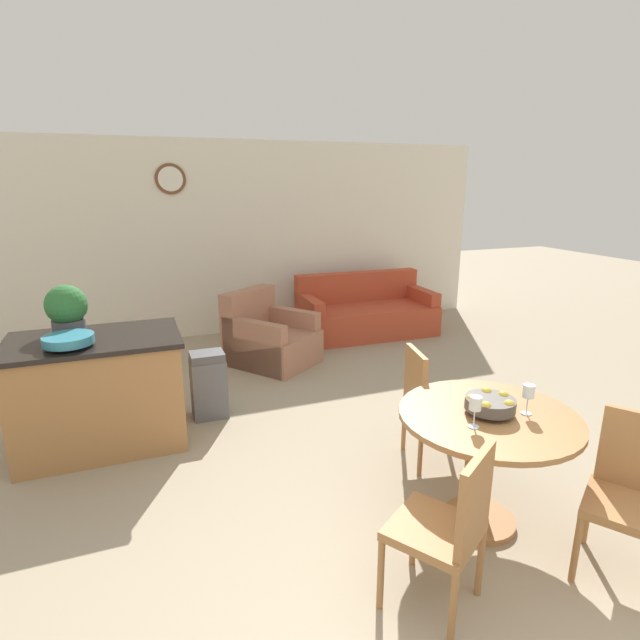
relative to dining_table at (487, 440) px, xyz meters
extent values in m
cube|color=silver|center=(-0.68, 4.86, 0.75)|extent=(8.00, 0.06, 2.70)
cylinder|color=brown|center=(-1.36, 4.82, 1.58)|extent=(0.40, 0.02, 0.40)
cylinder|color=white|center=(-1.36, 4.80, 1.58)|extent=(0.32, 0.01, 0.32)
cylinder|color=#9E6B3D|center=(0.00, 0.00, -0.58)|extent=(0.46, 0.46, 0.04)
cylinder|color=#9E6B3D|center=(0.00, 0.00, -0.21)|extent=(0.11, 0.11, 0.70)
cylinder|color=#9E6B3D|center=(0.00, 0.00, 0.16)|extent=(1.09, 1.09, 0.03)
cylinder|color=#9E6B3D|center=(-0.92, -0.37, -0.39)|extent=(0.04, 0.04, 0.41)
cylinder|color=#9E6B3D|center=(-0.60, -0.16, -0.39)|extent=(0.04, 0.04, 0.41)
cylinder|color=#9E6B3D|center=(-0.71, -0.69, -0.39)|extent=(0.04, 0.04, 0.41)
cylinder|color=#9E6B3D|center=(-0.39, -0.48, -0.39)|extent=(0.04, 0.04, 0.41)
cube|color=#9E6B3D|center=(-0.65, -0.42, -0.16)|extent=(0.58, 0.58, 0.05)
cube|color=#9E6B3D|center=(-0.55, -0.58, 0.10)|extent=(0.35, 0.24, 0.46)
cylinder|color=#9E6B3D|center=(0.16, -0.60, -0.39)|extent=(0.04, 0.04, 0.41)
cylinder|color=#9E6B3D|center=(0.48, -0.39, -0.39)|extent=(0.04, 0.04, 0.41)
cube|color=#9E6B3D|center=(0.42, -0.65, -0.16)|extent=(0.58, 0.58, 0.05)
cube|color=#9E6B3D|center=(0.58, -0.55, 0.10)|extent=(0.24, 0.35, 0.46)
cylinder|color=#9E6B3D|center=(0.39, 0.91, -0.39)|extent=(0.04, 0.04, 0.41)
cylinder|color=#9E6B3D|center=(0.31, 0.53, -0.39)|extent=(0.04, 0.04, 0.41)
cylinder|color=#9E6B3D|center=(0.01, 0.99, -0.39)|extent=(0.04, 0.04, 0.41)
cylinder|color=#9E6B3D|center=(-0.07, 0.61, -0.39)|extent=(0.04, 0.04, 0.41)
cube|color=#9E6B3D|center=(0.16, 0.76, -0.16)|extent=(0.50, 0.50, 0.05)
cube|color=#9E6B3D|center=(-0.03, 0.80, 0.10)|extent=(0.12, 0.39, 0.46)
cylinder|color=#4C4742|center=(0.00, 0.00, 0.19)|extent=(0.11, 0.11, 0.03)
cylinder|color=#4C4742|center=(0.00, 0.00, 0.24)|extent=(0.30, 0.30, 0.07)
sphere|color=gold|center=(0.11, 0.02, 0.27)|extent=(0.07, 0.07, 0.07)
sphere|color=gold|center=(0.05, 0.10, 0.27)|extent=(0.07, 0.07, 0.07)
sphere|color=gold|center=(-0.10, 0.05, 0.27)|extent=(0.07, 0.07, 0.07)
sphere|color=gold|center=(-0.09, -0.07, 0.27)|extent=(0.07, 0.07, 0.07)
sphere|color=gold|center=(0.05, -0.10, 0.27)|extent=(0.07, 0.07, 0.07)
cylinder|color=silver|center=(-0.20, -0.11, 0.18)|extent=(0.06, 0.06, 0.01)
cylinder|color=silver|center=(-0.20, -0.11, 0.23)|extent=(0.01, 0.01, 0.10)
cylinder|color=silver|center=(-0.20, -0.11, 0.33)|extent=(0.07, 0.07, 0.08)
cylinder|color=silver|center=(0.21, -0.08, 0.18)|extent=(0.06, 0.06, 0.01)
cylinder|color=silver|center=(0.21, -0.08, 0.23)|extent=(0.01, 0.01, 0.10)
cylinder|color=silver|center=(0.21, -0.08, 0.33)|extent=(0.07, 0.07, 0.08)
cube|color=#9E6B3D|center=(-2.29, 1.97, -0.15)|extent=(1.27, 0.78, 0.90)
cube|color=black|center=(-2.29, 1.97, 0.32)|extent=(1.33, 0.84, 0.04)
cylinder|color=teal|center=(-2.45, 1.79, 0.35)|extent=(0.13, 0.13, 0.02)
cylinder|color=teal|center=(-2.45, 1.79, 0.40)|extent=(0.36, 0.36, 0.07)
cylinder|color=#4C4C51|center=(-2.48, 2.18, 0.40)|extent=(0.25, 0.25, 0.12)
sphere|color=#2D6B33|center=(-2.48, 2.18, 0.58)|extent=(0.33, 0.33, 0.33)
cube|color=#56565B|center=(-1.38, 2.18, -0.32)|extent=(0.32, 0.25, 0.56)
cube|color=#49494E|center=(-1.38, 2.18, 0.00)|extent=(0.30, 0.24, 0.08)
cube|color=#B24228|center=(1.17, 4.03, -0.39)|extent=(1.92, 1.00, 0.42)
cube|color=#B24228|center=(1.18, 4.40, 0.04)|extent=(1.90, 0.26, 0.43)
cube|color=#B24228|center=(0.30, 4.06, -0.29)|extent=(0.18, 0.88, 0.61)
cube|color=#B24228|center=(2.04, 4.01, -0.29)|extent=(0.18, 0.88, 0.61)
cube|color=#A87056|center=(-0.44, 3.34, -0.40)|extent=(1.21, 1.24, 0.40)
cube|color=#A87056|center=(-0.65, 3.64, 0.04)|extent=(0.78, 0.65, 0.48)
cube|color=#A87056|center=(-0.71, 3.14, -0.29)|extent=(0.62, 0.78, 0.61)
cube|color=#A87056|center=(-0.16, 3.54, -0.29)|extent=(0.62, 0.78, 0.61)
camera|label=1|loc=(-1.96, -2.22, 1.54)|focal=28.00mm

